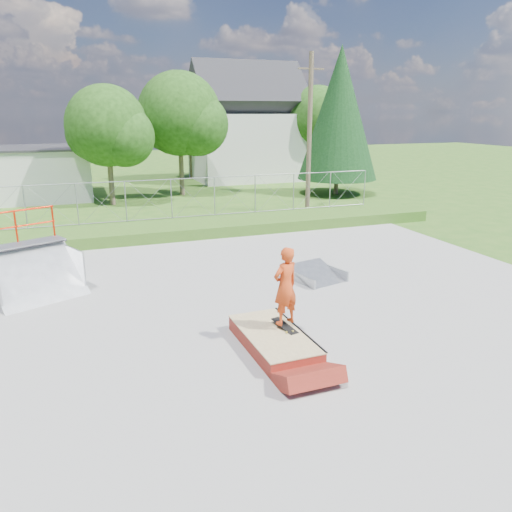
{
  "coord_description": "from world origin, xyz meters",
  "views": [
    {
      "loc": [
        -4.11,
        -11.59,
        5.16
      ],
      "look_at": [
        0.73,
        1.54,
        1.1
      ],
      "focal_mm": 35.0,
      "sensor_mm": 36.0,
      "label": 1
    }
  ],
  "objects_px": {
    "quarter_pipe": "(32,257)",
    "flat_bank_ramp": "(317,274)",
    "grind_box": "(274,341)",
    "skater": "(285,289)"
  },
  "relations": [
    {
      "from": "quarter_pipe",
      "to": "flat_bank_ramp",
      "type": "relative_size",
      "value": 1.6
    },
    {
      "from": "grind_box",
      "to": "skater",
      "type": "relative_size",
      "value": 1.48
    },
    {
      "from": "grind_box",
      "to": "quarter_pipe",
      "type": "distance_m",
      "value": 7.59
    },
    {
      "from": "grind_box",
      "to": "skater",
      "type": "height_order",
      "value": "skater"
    },
    {
      "from": "flat_bank_ramp",
      "to": "skater",
      "type": "xyz_separation_m",
      "value": [
        -2.75,
        -3.76,
        1.12
      ]
    },
    {
      "from": "skater",
      "to": "flat_bank_ramp",
      "type": "bearing_deg",
      "value": -144.78
    },
    {
      "from": "flat_bank_ramp",
      "to": "quarter_pipe",
      "type": "bearing_deg",
      "value": 155.78
    },
    {
      "from": "quarter_pipe",
      "to": "skater",
      "type": "xyz_separation_m",
      "value": [
        5.52,
        -5.29,
        0.13
      ]
    },
    {
      "from": "grind_box",
      "to": "skater",
      "type": "xyz_separation_m",
      "value": [
        0.33,
        0.15,
        1.14
      ]
    },
    {
      "from": "flat_bank_ramp",
      "to": "skater",
      "type": "distance_m",
      "value": 4.79
    }
  ]
}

